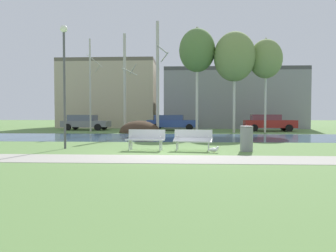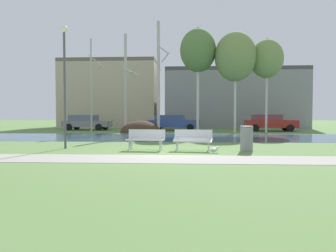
% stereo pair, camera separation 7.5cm
% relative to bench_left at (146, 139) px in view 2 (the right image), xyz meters
% --- Properties ---
extents(ground_plane, '(120.00, 120.00, 0.00)m').
position_rel_bench_left_xyz_m(ground_plane, '(0.98, 9.09, -0.47)').
color(ground_plane, '#5B7F42').
extents(paved_path_strip, '(60.00, 2.00, 0.01)m').
position_rel_bench_left_xyz_m(paved_path_strip, '(0.98, -2.60, -0.47)').
color(paved_path_strip, '#9E998E').
rests_on(paved_path_strip, ground).
extents(river_band, '(80.00, 7.25, 0.01)m').
position_rel_bench_left_xyz_m(river_band, '(0.98, 7.56, -0.47)').
color(river_band, '#33516B').
rests_on(river_band, ground).
extents(soil_mound, '(3.37, 2.81, 1.99)m').
position_rel_bench_left_xyz_m(soil_mound, '(-2.05, 12.69, -0.47)').
color(soil_mound, '#423021').
rests_on(soil_mound, ground).
extents(bench_left, '(1.66, 0.76, 0.87)m').
position_rel_bench_left_xyz_m(bench_left, '(0.00, 0.00, 0.00)').
color(bench_left, silver).
rests_on(bench_left, ground).
extents(bench_right, '(1.66, 0.75, 0.87)m').
position_rel_bench_left_xyz_m(bench_right, '(1.98, 0.00, 0.00)').
color(bench_right, silver).
rests_on(bench_right, ground).
extents(trash_bin, '(0.54, 0.54, 1.04)m').
position_rel_bench_left_xyz_m(trash_bin, '(4.17, -0.16, 0.07)').
color(trash_bin, gray).
rests_on(trash_bin, ground).
extents(seagull, '(0.44, 0.16, 0.26)m').
position_rel_bench_left_xyz_m(seagull, '(2.79, -0.74, -0.34)').
color(seagull, white).
rests_on(seagull, ground).
extents(streetlamp, '(0.32, 0.32, 5.41)m').
position_rel_bench_left_xyz_m(streetlamp, '(-3.64, 0.47, 3.13)').
color(streetlamp, '#4C4C51').
rests_on(streetlamp, ground).
extents(birch_far_left, '(1.23, 2.11, 8.06)m').
position_rel_bench_left_xyz_m(birch_far_left, '(-6.53, 13.93, 3.64)').
color(birch_far_left, '#BCB7A8').
rests_on(birch_far_left, ground).
extents(birch_left, '(1.27, 2.20, 8.52)m').
position_rel_bench_left_xyz_m(birch_left, '(-3.55, 14.22, 3.84)').
color(birch_left, '#BCB7A8').
rests_on(birch_left, ground).
extents(birch_center_left, '(1.06, 1.79, 9.19)m').
position_rel_bench_left_xyz_m(birch_center_left, '(-0.58, 12.97, 4.18)').
color(birch_center_left, '#BCB7A8').
rests_on(birch_center_left, ground).
extents(birch_center, '(3.01, 3.01, 8.81)m').
position_rel_bench_left_xyz_m(birch_center, '(2.69, 13.51, 6.37)').
color(birch_center, beige).
rests_on(birch_center, ground).
extents(birch_center_right, '(3.37, 3.37, 8.26)m').
position_rel_bench_left_xyz_m(birch_center_right, '(5.73, 13.05, 5.75)').
color(birch_center_right, beige).
rests_on(birch_center_right, ground).
extents(birch_right, '(2.66, 2.66, 7.79)m').
position_rel_bench_left_xyz_m(birch_right, '(8.33, 13.30, 5.58)').
color(birch_right, beige).
rests_on(birch_right, ground).
extents(parked_van_nearest_grey, '(4.54, 2.28, 1.46)m').
position_rel_bench_left_xyz_m(parked_van_nearest_grey, '(-7.90, 16.67, 0.30)').
color(parked_van_nearest_grey, slate).
rests_on(parked_van_nearest_grey, ground).
extents(parked_sedan_second_blue, '(4.88, 2.26, 1.45)m').
position_rel_bench_left_xyz_m(parked_sedan_second_blue, '(0.47, 16.64, 0.30)').
color(parked_sedan_second_blue, '#2D4793').
rests_on(parked_sedan_second_blue, ground).
extents(parked_hatch_third_red, '(4.59, 2.21, 1.50)m').
position_rel_bench_left_xyz_m(parked_hatch_third_red, '(9.23, 15.68, 0.32)').
color(parked_hatch_third_red, maroon).
rests_on(parked_hatch_third_red, ground).
extents(building_beige_block, '(10.73, 8.59, 7.65)m').
position_rel_bench_left_xyz_m(building_beige_block, '(-7.07, 24.65, 3.35)').
color(building_beige_block, '#BCAD8E').
rests_on(building_beige_block, ground).
extents(building_grey_warehouse, '(15.09, 8.49, 6.50)m').
position_rel_bench_left_xyz_m(building_grey_warehouse, '(7.03, 23.99, 2.78)').
color(building_grey_warehouse, gray).
rests_on(building_grey_warehouse, ground).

